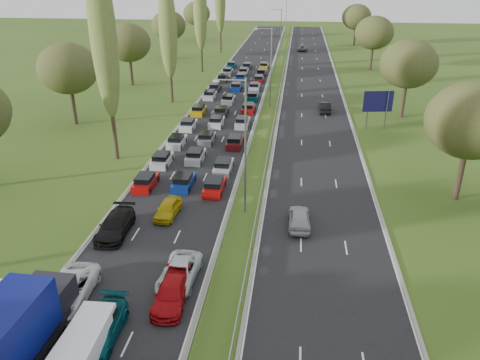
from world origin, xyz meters
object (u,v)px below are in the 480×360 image
(info_sign, at_px, (2,288))
(white_van_front, at_px, (88,341))
(near_car_3, at_px, (115,225))
(white_van_rear, at_px, (78,355))
(near_car_2, at_px, (69,290))
(blue_lorry, at_px, (9,338))
(direction_sign, at_px, (378,103))

(info_sign, bearing_deg, white_van_front, -25.72)
(near_car_3, xyz_separation_m, white_van_rear, (3.22, -13.95, 0.18))
(near_car_2, bearing_deg, blue_lorry, -96.66)
(near_car_3, xyz_separation_m, blue_lorry, (-0.24, -14.34, 1.34))
(blue_lorry, relative_size, white_van_rear, 2.04)
(near_car_3, xyz_separation_m, white_van_front, (3.31, -12.97, 0.20))
(near_car_2, relative_size, white_van_front, 1.16)
(near_car_2, distance_m, direction_sign, 46.71)
(near_car_2, height_order, near_car_3, near_car_2)
(info_sign, xyz_separation_m, direction_sign, (28.80, 40.43, 2.20))
(blue_lorry, distance_m, direction_sign, 51.81)
(near_car_2, bearing_deg, near_car_3, 86.94)
(near_car_3, distance_m, direction_sign, 39.83)
(near_car_3, xyz_separation_m, info_sign, (-3.79, -9.54, 0.55))
(white_van_front, xyz_separation_m, direction_sign, (21.69, 43.85, 2.55))
(blue_lorry, bearing_deg, white_van_front, 22.86)
(info_sign, bearing_deg, near_car_3, 68.32)
(near_car_2, bearing_deg, white_van_front, -57.44)
(info_sign, bearing_deg, near_car_2, 14.81)
(info_sign, relative_size, direction_sign, 0.40)
(blue_lorry, relative_size, info_sign, 4.72)
(blue_lorry, bearing_deg, white_van_rear, 8.25)
(near_car_2, bearing_deg, info_sign, -168.73)
(white_van_front, relative_size, direction_sign, 0.95)
(near_car_3, distance_m, white_van_rear, 14.32)
(near_car_3, distance_m, info_sign, 10.29)
(white_van_front, bearing_deg, near_car_3, 102.92)
(near_car_3, bearing_deg, info_sign, -113.65)
(near_car_3, relative_size, white_van_front, 1.11)
(blue_lorry, xyz_separation_m, info_sign, (-3.55, 4.79, -0.78))
(info_sign, height_order, direction_sign, direction_sign)
(near_car_2, xyz_separation_m, blue_lorry, (-0.32, -5.82, 1.34))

